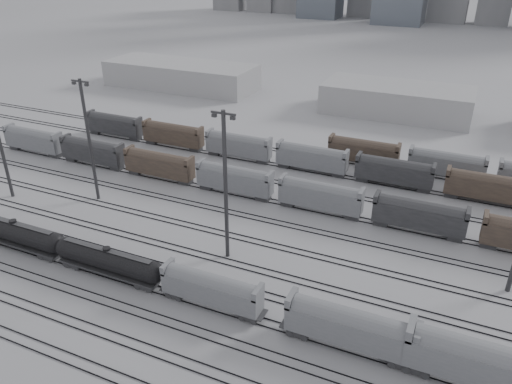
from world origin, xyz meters
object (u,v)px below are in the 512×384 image
at_px(light_mast_c, 225,184).
at_px(tank_car_a, 16,233).
at_px(hopper_car_b, 351,326).
at_px(hopper_car_c, 487,363).
at_px(hopper_car_a, 212,288).
at_px(tank_car_b, 108,260).

bearing_deg(light_mast_c, tank_car_a, -159.76).
distance_m(hopper_car_b, hopper_car_c, 14.62).
bearing_deg(hopper_car_b, tank_car_a, 180.00).
distance_m(hopper_car_a, hopper_car_b, 18.42).
relative_size(tank_car_b, light_mast_c, 0.80).
bearing_deg(tank_car_a, tank_car_b, 0.00).
distance_m(tank_car_a, hopper_car_c, 67.88).
xyz_separation_m(tank_car_a, hopper_car_b, (53.26, 0.00, 0.66)).
height_order(tank_car_b, hopper_car_a, hopper_car_a).
distance_m(hopper_car_a, hopper_car_c, 33.04).
xyz_separation_m(hopper_car_c, light_mast_c, (-36.67, 11.51, 8.64)).
relative_size(tank_car_b, hopper_car_a, 1.33).
relative_size(tank_car_b, hopper_car_b, 1.20).
xyz_separation_m(tank_car_a, tank_car_b, (18.04, 0.00, -0.11)).
relative_size(tank_car_a, hopper_car_c, 1.15).
height_order(hopper_car_c, light_mast_c, light_mast_c).
xyz_separation_m(tank_car_a, hopper_car_a, (34.84, 0.00, 0.31)).
height_order(tank_car_a, light_mast_c, light_mast_c).
distance_m(hopper_car_a, light_mast_c, 15.22).
relative_size(tank_car_a, hopper_car_b, 1.25).
distance_m(tank_car_b, hopper_car_c, 49.85).
xyz_separation_m(hopper_car_b, hopper_car_c, (14.62, 0.00, 0.30)).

